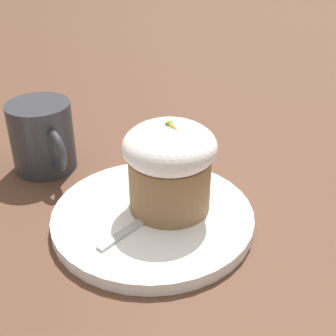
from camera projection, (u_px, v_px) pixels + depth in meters
ground_plane at (153, 222)px, 0.57m from camera, size 4.00×4.00×0.00m
dessert_plate at (153, 217)px, 0.57m from camera, size 0.24×0.24×0.02m
carrot_cake at (168, 163)px, 0.55m from camera, size 0.11×0.11×0.12m
spoon at (147, 217)px, 0.55m from camera, size 0.05×0.11×0.01m
coffee_cup at (43, 137)px, 0.66m from camera, size 0.12×0.09×0.10m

